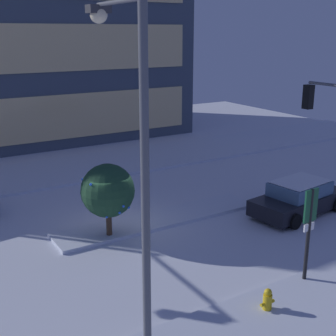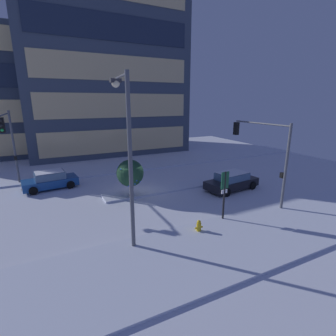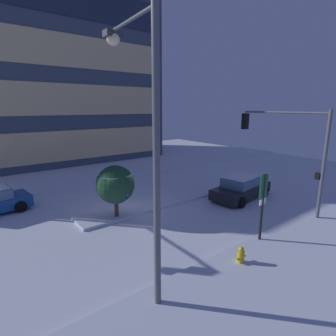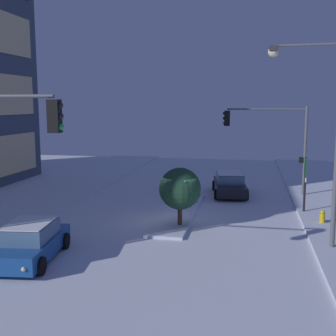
{
  "view_description": "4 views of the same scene",
  "coord_description": "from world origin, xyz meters",
  "px_view_note": "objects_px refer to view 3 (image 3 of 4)",
  "views": [
    {
      "loc": [
        -7.08,
        -15.61,
        7.67
      ],
      "look_at": [
        2.49,
        0.03,
        2.25
      ],
      "focal_mm": 49.55,
      "sensor_mm": 36.0,
      "label": 1
    },
    {
      "loc": [
        -5.87,
        -17.97,
        7.16
      ],
      "look_at": [
        2.72,
        -0.46,
        1.97
      ],
      "focal_mm": 26.82,
      "sensor_mm": 36.0,
      "label": 2
    },
    {
      "loc": [
        -6.52,
        -12.89,
        5.93
      ],
      "look_at": [
        3.08,
        -0.43,
        2.34
      ],
      "focal_mm": 28.56,
      "sensor_mm": 36.0,
      "label": 3
    },
    {
      "loc": [
        -20.52,
        -3.72,
        6.0
      ],
      "look_at": [
        3.8,
        0.98,
        2.27
      ],
      "focal_mm": 45.85,
      "sensor_mm": 36.0,
      "label": 4
    }
  ],
  "objects_px": {
    "street_lamp_arched": "(143,125)",
    "decorated_tree_median": "(115,185)",
    "car_near": "(241,188)",
    "traffic_light_corner_near_right": "(287,141)",
    "fire_hydrant": "(241,257)",
    "parking_info_sign": "(263,200)"
  },
  "relations": [
    {
      "from": "street_lamp_arched",
      "to": "decorated_tree_median",
      "type": "xyz_separation_m",
      "value": [
        1.99,
        5.98,
        -3.51
      ]
    },
    {
      "from": "car_near",
      "to": "traffic_light_corner_near_right",
      "type": "distance_m",
      "value": 4.28
    },
    {
      "from": "car_near",
      "to": "street_lamp_arched",
      "type": "relative_size",
      "value": 0.58
    },
    {
      "from": "car_near",
      "to": "fire_hydrant",
      "type": "bearing_deg",
      "value": -149.83
    },
    {
      "from": "street_lamp_arched",
      "to": "parking_info_sign",
      "type": "xyz_separation_m",
      "value": [
        5.87,
        -0.3,
        -3.42
      ]
    },
    {
      "from": "car_near",
      "to": "parking_info_sign",
      "type": "xyz_separation_m",
      "value": [
        -4.24,
        -4.28,
        1.3
      ]
    },
    {
      "from": "fire_hydrant",
      "to": "street_lamp_arched",
      "type": "bearing_deg",
      "value": 165.89
    },
    {
      "from": "car_near",
      "to": "decorated_tree_median",
      "type": "xyz_separation_m",
      "value": [
        -8.12,
        2.0,
        1.21
      ]
    },
    {
      "from": "car_near",
      "to": "parking_info_sign",
      "type": "bearing_deg",
      "value": -142.0
    },
    {
      "from": "street_lamp_arched",
      "to": "car_near",
      "type": "bearing_deg",
      "value": -64.25
    },
    {
      "from": "traffic_light_corner_near_right",
      "to": "fire_hydrant",
      "type": "distance_m",
      "value": 8.02
    },
    {
      "from": "decorated_tree_median",
      "to": "street_lamp_arched",
      "type": "bearing_deg",
      "value": -108.4
    },
    {
      "from": "street_lamp_arched",
      "to": "traffic_light_corner_near_right",
      "type": "bearing_deg",
      "value": -78.35
    },
    {
      "from": "traffic_light_corner_near_right",
      "to": "parking_info_sign",
      "type": "height_order",
      "value": "traffic_light_corner_near_right"
    },
    {
      "from": "fire_hydrant",
      "to": "decorated_tree_median",
      "type": "xyz_separation_m",
      "value": [
        -1.71,
        6.91,
        1.55
      ]
    },
    {
      "from": "fire_hydrant",
      "to": "decorated_tree_median",
      "type": "relative_size",
      "value": 0.26
    },
    {
      "from": "traffic_light_corner_near_right",
      "to": "street_lamp_arched",
      "type": "relative_size",
      "value": 0.69
    },
    {
      "from": "fire_hydrant",
      "to": "parking_info_sign",
      "type": "bearing_deg",
      "value": 16.2
    },
    {
      "from": "fire_hydrant",
      "to": "decorated_tree_median",
      "type": "height_order",
      "value": "decorated_tree_median"
    },
    {
      "from": "decorated_tree_median",
      "to": "parking_info_sign",
      "type": "bearing_deg",
      "value": -58.23
    },
    {
      "from": "car_near",
      "to": "street_lamp_arched",
      "type": "height_order",
      "value": "street_lamp_arched"
    },
    {
      "from": "fire_hydrant",
      "to": "traffic_light_corner_near_right",
      "type": "bearing_deg",
      "value": 18.69
    }
  ]
}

